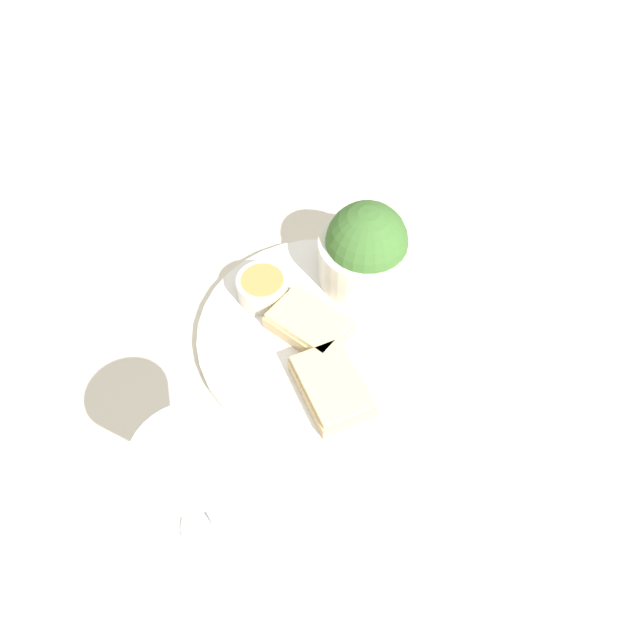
{
  "coord_description": "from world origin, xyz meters",
  "views": [
    {
      "loc": [
        0.25,
        -0.33,
        0.61
      ],
      "look_at": [
        0.0,
        0.0,
        0.03
      ],
      "focal_mm": 35.0,
      "sensor_mm": 36.0,
      "label": 1
    }
  ],
  "objects_px": {
    "cheese_toast_near": "(332,386)",
    "cheese_toast_far": "(309,324)",
    "salad_bowl": "(366,250)",
    "wine_glass": "(198,482)",
    "sauce_ramekin": "(264,286)"
  },
  "relations": [
    {
      "from": "cheese_toast_far",
      "to": "wine_glass",
      "type": "bearing_deg",
      "value": -75.14
    },
    {
      "from": "cheese_toast_near",
      "to": "salad_bowl",
      "type": "bearing_deg",
      "value": 112.54
    },
    {
      "from": "salad_bowl",
      "to": "sauce_ramekin",
      "type": "xyz_separation_m",
      "value": [
        -0.08,
        -0.1,
        -0.03
      ]
    },
    {
      "from": "sauce_ramekin",
      "to": "wine_glass",
      "type": "relative_size",
      "value": 0.37
    },
    {
      "from": "sauce_ramekin",
      "to": "cheese_toast_near",
      "type": "xyz_separation_m",
      "value": [
        0.14,
        -0.06,
        -0.0
      ]
    },
    {
      "from": "cheese_toast_far",
      "to": "wine_glass",
      "type": "relative_size",
      "value": 0.55
    },
    {
      "from": "cheese_toast_near",
      "to": "wine_glass",
      "type": "height_order",
      "value": "wine_glass"
    },
    {
      "from": "salad_bowl",
      "to": "sauce_ramekin",
      "type": "distance_m",
      "value": 0.13
    },
    {
      "from": "wine_glass",
      "to": "cheese_toast_near",
      "type": "bearing_deg",
      "value": 87.52
    },
    {
      "from": "cheese_toast_near",
      "to": "wine_glass",
      "type": "distance_m",
      "value": 0.2
    },
    {
      "from": "cheese_toast_near",
      "to": "cheese_toast_far",
      "type": "distance_m",
      "value": 0.09
    },
    {
      "from": "sauce_ramekin",
      "to": "cheese_toast_far",
      "type": "height_order",
      "value": "sauce_ramekin"
    },
    {
      "from": "salad_bowl",
      "to": "wine_glass",
      "type": "distance_m",
      "value": 0.35
    },
    {
      "from": "sauce_ramekin",
      "to": "cheese_toast_far",
      "type": "bearing_deg",
      "value": -6.81
    },
    {
      "from": "cheese_toast_near",
      "to": "wine_glass",
      "type": "relative_size",
      "value": 0.68
    }
  ]
}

